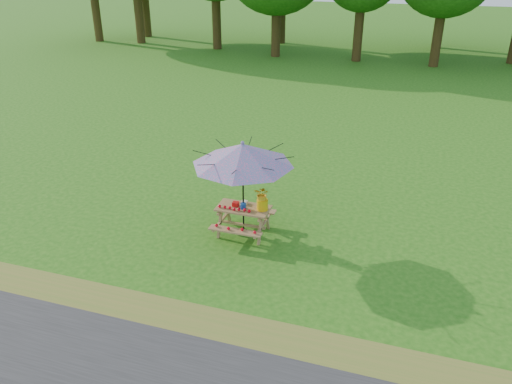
% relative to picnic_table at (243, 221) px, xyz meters
% --- Properties ---
extents(ground, '(120.00, 120.00, 0.00)m').
position_rel_picnic_table_xyz_m(ground, '(4.21, -0.50, -0.33)').
color(ground, '#206012').
rests_on(ground, ground).
extents(drygrass_strip, '(120.00, 1.20, 0.01)m').
position_rel_picnic_table_xyz_m(drygrass_strip, '(4.21, -3.30, -0.32)').
color(drygrass_strip, olive).
rests_on(drygrass_strip, ground).
extents(picnic_table, '(1.20, 1.32, 0.67)m').
position_rel_picnic_table_xyz_m(picnic_table, '(0.00, 0.00, 0.00)').
color(picnic_table, '#977044').
rests_on(picnic_table, ground).
extents(patio_umbrella, '(2.54, 2.54, 2.25)m').
position_rel_picnic_table_xyz_m(patio_umbrella, '(0.00, 0.00, 1.62)').
color(patio_umbrella, black).
rests_on(patio_umbrella, ground).
extents(produce_bins, '(0.34, 0.37, 0.13)m').
position_rel_picnic_table_xyz_m(produce_bins, '(-0.06, 0.02, 0.40)').
color(produce_bins, red).
rests_on(produce_bins, picnic_table).
extents(tomatoes_row, '(0.77, 0.13, 0.07)m').
position_rel_picnic_table_xyz_m(tomatoes_row, '(-0.15, -0.18, 0.38)').
color(tomatoes_row, red).
rests_on(tomatoes_row, picnic_table).
extents(flower_bucket, '(0.37, 0.33, 0.57)m').
position_rel_picnic_table_xyz_m(flower_bucket, '(0.44, 0.03, 0.65)').
color(flower_bucket, '#EDB30C').
rests_on(flower_bucket, picnic_table).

